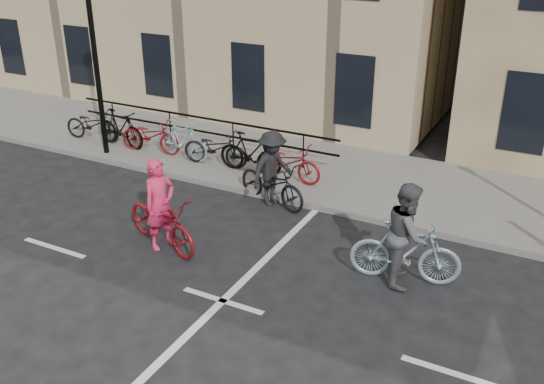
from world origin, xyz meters
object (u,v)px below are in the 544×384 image
at_px(cyclist_grey, 406,243).
at_px(cyclist_dark, 272,176).
at_px(lamp_post, 92,29).
at_px(cyclist_pink, 161,217).

distance_m(cyclist_grey, cyclist_dark, 4.07).
bearing_deg(cyclist_grey, lamp_post, 62.84).
bearing_deg(cyclist_dark, cyclist_grey, -98.59).
distance_m(lamp_post, cyclist_pink, 6.19).
height_order(cyclist_pink, cyclist_grey, cyclist_grey).
bearing_deg(cyclist_grey, cyclist_pink, 89.03).
height_order(cyclist_grey, cyclist_dark, cyclist_grey).
relative_size(cyclist_grey, cyclist_dark, 0.99).
distance_m(cyclist_pink, cyclist_dark, 2.97).
xyz_separation_m(cyclist_pink, cyclist_grey, (4.69, 1.00, 0.13)).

